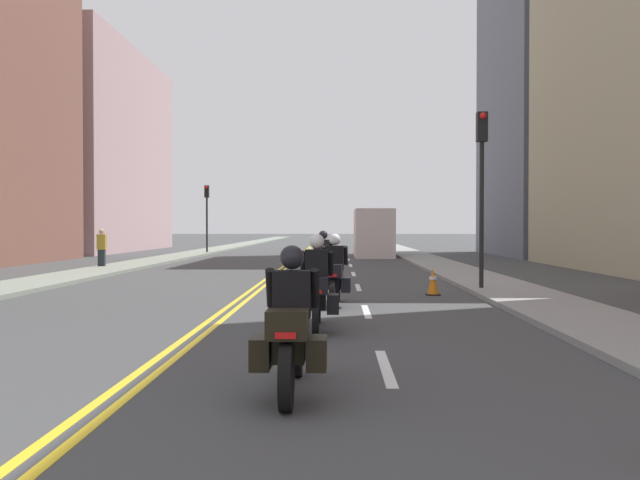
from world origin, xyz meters
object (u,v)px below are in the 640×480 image
(traffic_light_near, at_px, (482,168))
(traffic_light_far, at_px, (207,206))
(pedestrian_0, at_px, (102,248))
(traffic_cone_1, at_px, (433,282))
(motorcycle_0, at_px, (291,334))
(motorcycle_2, at_px, (335,277))
(motorcycle_3, at_px, (323,264))
(motorcycle_1, at_px, (317,291))
(parked_truck, at_px, (373,235))

(traffic_light_near, bearing_deg, traffic_light_far, 114.60)
(pedestrian_0, bearing_deg, traffic_cone_1, 138.88)
(motorcycle_0, relative_size, traffic_cone_1, 3.26)
(traffic_cone_1, bearing_deg, motorcycle_2, -135.08)
(motorcycle_3, relative_size, traffic_light_near, 0.45)
(motorcycle_0, height_order, traffic_light_near, traffic_light_near)
(motorcycle_0, bearing_deg, traffic_light_far, 101.87)
(motorcycle_1, distance_m, traffic_light_far, 35.59)
(motorcycle_2, distance_m, traffic_cone_1, 3.61)
(pedestrian_0, relative_size, parked_truck, 0.26)
(motorcycle_0, xyz_separation_m, motorcycle_2, (0.42, 8.63, 0.01))
(motorcycle_2, xyz_separation_m, traffic_cone_1, (2.55, 2.54, -0.31))
(motorcycle_0, distance_m, traffic_cone_1, 11.56)
(traffic_light_far, height_order, parked_truck, traffic_light_far)
(motorcycle_1, height_order, traffic_cone_1, motorcycle_1)
(pedestrian_0, bearing_deg, parked_truck, -132.25)
(motorcycle_3, distance_m, pedestrian_0, 13.01)
(traffic_light_far, bearing_deg, traffic_light_near, -65.40)
(motorcycle_0, relative_size, parked_truck, 0.35)
(traffic_light_far, bearing_deg, traffic_cone_1, -68.62)
(motorcycle_3, distance_m, traffic_light_near, 5.34)
(pedestrian_0, xyz_separation_m, parked_truck, (12.06, 12.70, 0.40))
(motorcycle_1, distance_m, motorcycle_2, 3.87)
(traffic_light_far, bearing_deg, motorcycle_2, -74.56)
(motorcycle_1, distance_m, pedestrian_0, 20.16)
(motorcycle_2, height_order, motorcycle_3, motorcycle_3)
(pedestrian_0, bearing_deg, traffic_light_near, 144.39)
(traffic_cone_1, xyz_separation_m, parked_truck, (-0.36, 24.04, 0.93))
(motorcycle_2, distance_m, pedestrian_0, 17.03)
(traffic_cone_1, bearing_deg, traffic_light_near, 33.10)
(motorcycle_3, bearing_deg, traffic_cone_1, -38.97)
(traffic_light_near, relative_size, parked_truck, 0.75)
(motorcycle_2, bearing_deg, motorcycle_1, -90.92)
(motorcycle_0, xyz_separation_m, pedestrian_0, (-9.45, 22.51, 0.22))
(parked_truck, bearing_deg, motorcycle_0, -94.24)
(motorcycle_3, height_order, parked_truck, parked_truck)
(motorcycle_1, height_order, motorcycle_2, motorcycle_1)
(motorcycle_3, bearing_deg, parked_truck, 84.73)
(motorcycle_0, relative_size, pedestrian_0, 1.35)
(motorcycle_0, height_order, traffic_cone_1, motorcycle_0)
(motorcycle_0, xyz_separation_m, motorcycle_3, (0.06, 13.64, 0.03))
(motorcycle_2, distance_m, motorcycle_3, 5.03)
(parked_truck, bearing_deg, motorcycle_3, -96.73)
(motorcycle_0, relative_size, motorcycle_2, 1.01)
(motorcycle_1, xyz_separation_m, pedestrian_0, (-9.58, 17.74, 0.20))
(motorcycle_1, bearing_deg, motorcycle_2, 85.24)
(traffic_light_near, height_order, traffic_light_far, traffic_light_near)
(motorcycle_1, distance_m, traffic_light_near, 8.92)
(motorcycle_2, height_order, pedestrian_0, pedestrian_0)
(motorcycle_0, distance_m, parked_truck, 35.30)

